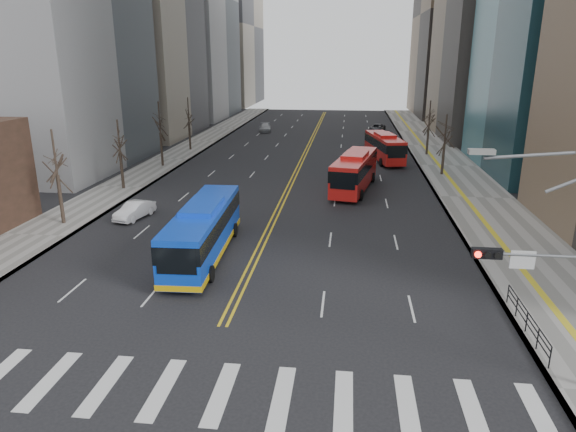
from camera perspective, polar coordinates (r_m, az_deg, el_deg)
The scene contains 15 objects.
ground at distance 21.50m, azimuth -10.64°, elevation -18.56°, with size 220.00×220.00×0.00m, color black.
sidewalk_right at distance 63.85m, azimuth 17.31°, elevation 5.34°, with size 7.00×130.00×0.15m, color slate.
sidewalk_left at distance 66.59m, azimuth -12.96°, elevation 6.15°, with size 5.00×130.00×0.15m, color slate.
crosswalk at distance 21.50m, azimuth -10.64°, elevation -18.54°, with size 26.70×4.00×0.01m.
centerline at distance 72.83m, azimuth 2.15°, elevation 7.46°, with size 0.55×100.00×0.01m.
signal_mast at distance 21.58m, azimuth 28.18°, elevation -5.58°, with size 5.37×0.37×9.39m.
pedestrian_railing at distance 26.77m, azimuth 25.03°, elevation -10.29°, with size 0.06×6.06×1.02m.
street_trees at distance 53.23m, azimuth -7.46°, elevation 8.97°, with size 35.20×47.20×7.60m.
blue_bus at distance 33.43m, azimuth -9.37°, elevation -1.43°, with size 3.22×12.39×3.57m.
red_bus_near at distance 50.21m, azimuth 7.41°, elevation 5.15°, with size 4.72×11.74×3.63m.
red_bus_far at distance 65.23m, azimuth 10.66°, elevation 7.70°, with size 4.62×11.01×3.41m.
car_white at distance 42.94m, azimuth -16.68°, elevation 0.61°, with size 1.42×4.08×1.34m, color white.
car_dark_mid at distance 48.76m, azimuth 6.21°, elevation 3.14°, with size 1.45×3.61×1.23m, color black.
car_silver at distance 89.97m, azimuth -2.56°, elevation 9.79°, with size 1.92×4.72×1.37m, color #97989D.
car_dark_far at distance 90.55m, azimuth 9.88°, elevation 9.60°, with size 2.27×4.92×1.37m, color black.
Camera 1 is at (5.75, -16.52, 12.51)m, focal length 32.00 mm.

